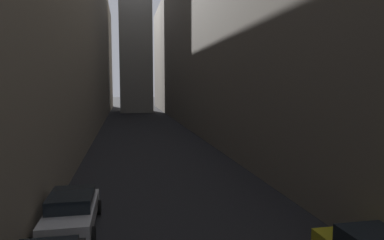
% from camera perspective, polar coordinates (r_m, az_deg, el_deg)
% --- Properties ---
extents(ground_plane, '(264.00, 264.00, 0.00)m').
position_cam_1_polar(ground_plane, '(38.63, -7.38, -2.58)').
color(ground_plane, black).
extents(building_block_left, '(10.14, 108.00, 23.51)m').
position_cam_1_polar(building_block_left, '(41.47, -22.97, 13.89)').
color(building_block_left, '#756B5B').
rests_on(building_block_left, ground).
extents(building_block_right, '(14.48, 108.00, 23.48)m').
position_cam_1_polar(building_block_right, '(43.33, 9.83, 13.85)').
color(building_block_right, '#60594F').
rests_on(building_block_right, ground).
extents(parked_car_left_far, '(1.96, 4.26, 1.43)m').
position_cam_1_polar(parked_car_left_far, '(14.50, -19.15, -13.86)').
color(parked_car_left_far, '#B7B7BC').
rests_on(parked_car_left_far, ground).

